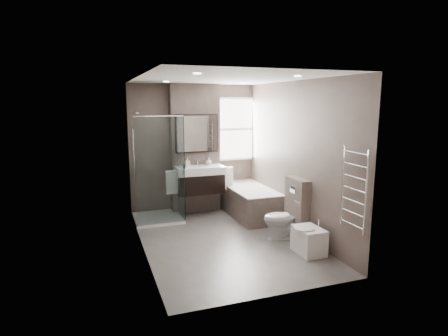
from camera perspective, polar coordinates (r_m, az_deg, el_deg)
name	(u,v)px	position (r m, az deg, el deg)	size (l,w,h in m)	color
room	(224,162)	(5.95, -0.01, 0.88)	(2.70, 3.90, 2.70)	#575350
vanity_pier	(195,149)	(7.63, -4.45, 2.90)	(1.00, 0.25, 2.60)	brown
vanity	(200,179)	(7.39, -3.69, -1.73)	(0.95, 0.47, 0.66)	black
mirror_cabinet	(197,133)	(7.44, -4.16, 5.27)	(0.86, 0.08, 0.76)	black
towel_left	(172,183)	(7.24, -7.91, -2.21)	(0.24, 0.06, 0.44)	white
towel_right	(227,179)	(7.54, 0.45, -1.63)	(0.24, 0.06, 0.44)	white
shower_enclosure	(163,196)	(7.21, -9.27, -4.18)	(0.90, 0.90, 2.00)	white
bathtub	(249,200)	(7.49, 3.88, -4.91)	(0.75, 1.60, 0.57)	brown
window	(235,129)	(7.96, 1.62, 5.94)	(0.98, 0.06, 1.33)	white
toilet	(284,218)	(6.34, 9.12, -7.58)	(0.38, 0.67, 0.68)	white
cistern_box	(297,208)	(6.41, 11.07, -5.97)	(0.19, 0.55, 1.00)	brown
bidet	(309,240)	(5.84, 12.76, -10.65)	(0.42, 0.49, 0.51)	white
towel_radiator	(354,189)	(5.20, 19.22, -3.07)	(0.03, 0.49, 1.10)	silver
soap_bottle_a	(188,163)	(7.26, -5.58, 0.84)	(0.08, 0.08, 0.18)	white
soap_bottle_b	(209,161)	(7.50, -2.36, 1.06)	(0.12, 0.12, 0.15)	white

